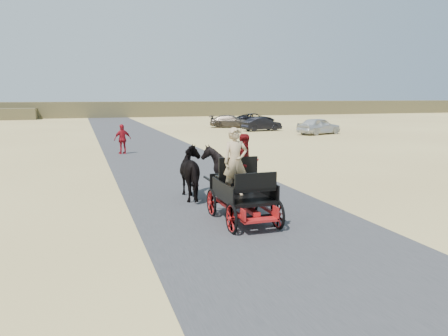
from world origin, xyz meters
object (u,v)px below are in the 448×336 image
object	(u,v)px
car_c	(231,121)
car_d	(256,119)
carriage	(243,208)
horse_right	(226,171)
pedestrian	(123,139)
horse_left	(195,173)
car_b	(262,124)
car_a	(319,126)

from	to	relation	value
car_c	car_d	xyz separation A→B (m)	(4.81, 4.77, -0.02)
carriage	horse_right	bearing A→B (deg)	79.61
carriage	pedestrian	bearing A→B (deg)	96.48
car_d	horse_right	bearing A→B (deg)	165.06
horse_left	car_b	xyz separation A→B (m)	(13.18, 25.17, -0.21)
carriage	horse_left	world-z (taller)	horse_left
horse_right	car_a	xyz separation A→B (m)	(15.29, 20.04, -0.12)
horse_right	pedestrian	xyz separation A→B (m)	(-2.26, 12.05, 0.01)
horse_left	car_a	bearing A→B (deg)	-129.27
horse_left	car_a	xyz separation A→B (m)	(16.39, 20.04, -0.12)
horse_right	pedestrian	size ratio (longest dim) A/B	0.98
car_a	car_c	distance (m)	11.20
car_a	car_b	xyz separation A→B (m)	(-3.21, 5.12, -0.09)
pedestrian	car_a	xyz separation A→B (m)	(17.55, 7.99, -0.13)
horse_right	car_c	world-z (taller)	horse_right
horse_left	car_c	world-z (taller)	horse_left
car_d	horse_left	bearing A→B (deg)	163.57
carriage	pedestrian	size ratio (longest dim) A/B	1.39
horse_left	car_a	distance (m)	25.89
pedestrian	car_d	world-z (taller)	pedestrian
pedestrian	horse_right	bearing A→B (deg)	84.40
carriage	car_b	xyz separation A→B (m)	(12.63, 28.17, 0.27)
carriage	car_a	bearing A→B (deg)	55.50
car_c	car_a	bearing A→B (deg)	-131.11
horse_right	pedestrian	world-z (taller)	pedestrian
carriage	pedestrian	world-z (taller)	pedestrian
car_b	car_d	xyz separation A→B (m)	(3.46, 9.87, -0.01)
pedestrian	horse_left	bearing A→B (deg)	79.28
carriage	car_c	xyz separation A→B (m)	(11.27, 33.27, 0.29)
pedestrian	car_c	world-z (taller)	pedestrian
horse_left	pedestrian	size ratio (longest dim) A/B	1.16
carriage	horse_left	distance (m)	3.09
horse_left	car_d	bearing A→B (deg)	-115.40
carriage	horse_left	size ratio (longest dim) A/B	1.20
car_a	horse_right	bearing A→B (deg)	124.50
horse_right	car_c	distance (m)	32.11
horse_left	horse_right	world-z (taller)	horse_right
horse_left	horse_right	xyz separation A→B (m)	(1.10, 0.00, 0.00)
horse_right	car_a	size ratio (longest dim) A/B	0.40
horse_right	car_c	size ratio (longest dim) A/B	0.38
car_a	car_c	size ratio (longest dim) A/B	0.95
carriage	horse_left	bearing A→B (deg)	100.39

